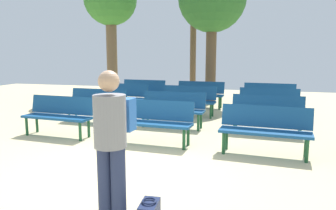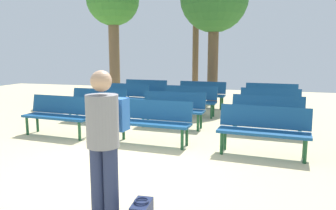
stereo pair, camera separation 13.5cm
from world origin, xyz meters
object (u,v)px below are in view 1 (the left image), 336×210
(bench_r0_c2, at_px, (265,127))
(visitor_with_backpack, at_px, (112,138))
(bench_r3_c1, at_px, (200,93))
(tree_2, at_px, (111,2))
(bench_r2_c2, at_px, (269,102))
(bench_r3_c2, at_px, (269,95))
(bench_r2_c1, at_px, (188,99))
(tree_1, at_px, (212,0))
(bench_r3_c0, at_px, (143,90))
(bench_r1_c2, at_px, (267,112))
(bench_r1_c0, at_px, (96,103))
(tree_0, at_px, (193,57))
(bench_r0_c1, at_px, (154,119))
(bench_r0_c0, at_px, (59,113))
(bench_r2_c0, at_px, (123,96))
(bench_r1_c1, at_px, (173,107))

(bench_r0_c2, distance_m, visitor_with_backpack, 3.36)
(bench_r3_c1, bearing_deg, tree_2, 163.74)
(bench_r2_c2, distance_m, bench_r3_c2, 1.54)
(bench_r2_c1, bearing_deg, tree_1, 86.62)
(bench_r2_c1, bearing_deg, bench_r3_c0, 141.60)
(bench_r1_c2, distance_m, bench_r2_c2, 1.59)
(bench_r1_c0, xyz_separation_m, tree_0, (1.44, 6.09, 1.17))
(bench_r3_c2, height_order, tree_1, tree_1)
(bench_r1_c0, bearing_deg, bench_r3_c0, 88.55)
(bench_r3_c0, bearing_deg, bench_r0_c1, -64.89)
(bench_r3_c0, xyz_separation_m, visitor_with_backpack, (2.47, -7.86, 0.43))
(visitor_with_backpack, bearing_deg, bench_r3_c2, -99.54)
(bench_r0_c1, height_order, tree_1, tree_1)
(tree_1, distance_m, visitor_with_backpack, 9.41)
(bench_r0_c1, distance_m, bench_r3_c2, 5.18)
(bench_r2_c1, bearing_deg, bench_r3_c1, 89.04)
(bench_r0_c0, xyz_separation_m, bench_r0_c2, (4.39, -0.22, 0.00))
(bench_r3_c0, xyz_separation_m, tree_1, (2.28, 1.12, 3.22))
(bench_r0_c1, relative_size, bench_r1_c2, 1.00)
(bench_r0_c1, height_order, bench_r2_c2, same)
(bench_r3_c1, relative_size, bench_r3_c2, 1.00)
(bench_r0_c1, height_order, bench_r3_c1, same)
(bench_r0_c0, distance_m, bench_r1_c2, 4.68)
(bench_r3_c0, bearing_deg, bench_r3_c2, 0.19)
(bench_r1_c2, height_order, bench_r2_c0, same)
(bench_r0_c1, relative_size, visitor_with_backpack, 0.98)
(bench_r0_c2, distance_m, bench_r2_c1, 3.86)
(bench_r1_c0, relative_size, bench_r1_c2, 0.99)
(bench_r3_c2, relative_size, tree_2, 0.33)
(bench_r0_c0, bearing_deg, tree_1, 70.57)
(bench_r2_c0, xyz_separation_m, bench_r3_c1, (2.22, 1.44, 0.00))
(bench_r2_c2, height_order, visitor_with_backpack, visitor_with_backpack)
(bench_r0_c1, bearing_deg, bench_r1_c0, 145.42)
(bench_r1_c0, bearing_deg, tree_2, 111.53)
(bench_r1_c1, xyz_separation_m, bench_r1_c2, (2.24, -0.09, 0.00))
(bench_r1_c1, bearing_deg, bench_r2_c1, 89.38)
(bench_r1_c2, distance_m, bench_r3_c2, 3.13)
(tree_1, bearing_deg, bench_r1_c0, -119.91)
(tree_1, height_order, visitor_with_backpack, tree_1)
(bench_r3_c0, xyz_separation_m, bench_r3_c1, (2.10, -0.12, 0.00))
(bench_r3_c2, height_order, tree_0, tree_0)
(bench_r2_c2, bearing_deg, tree_0, 124.30)
(bench_r3_c0, bearing_deg, tree_2, 147.40)
(tree_1, bearing_deg, bench_r2_c0, -131.87)
(bench_r1_c0, bearing_deg, bench_r3_c2, 35.02)
(bench_r3_c1, bearing_deg, bench_r2_c2, -33.60)
(bench_r2_c0, height_order, tree_2, tree_2)
(bench_r2_c2, xyz_separation_m, bench_r3_c1, (-2.18, 1.65, 0.00))
(bench_r1_c2, relative_size, bench_r3_c1, 1.00)
(bench_r0_c0, xyz_separation_m, bench_r2_c2, (4.56, 2.98, 0.00))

